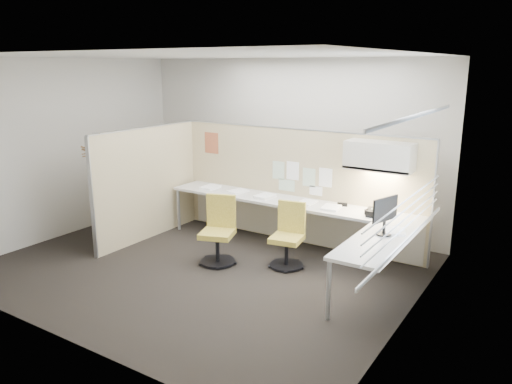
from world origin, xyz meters
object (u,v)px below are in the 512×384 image
Objects in this scene: desk at (304,215)px; phone at (374,213)px; chair_left at (219,232)px; monitor at (385,214)px; chair_right at (288,237)px.

phone is (1.01, 0.06, 0.18)m from desk.
monitor reaches higher than chair_left.
chair_left reaches higher than desk.
chair_left is at bearing -164.56° from chair_right.
desk is 0.52m from chair_right.
chair_left is 2.32m from monitor.
monitor is (2.23, 0.28, 0.56)m from chair_left.
desk is 1.55m from monitor.
chair_left is at bearing -134.18° from desk.
chair_left is 4.09× the size of phone.
chair_left is at bearing -159.34° from phone.
chair_right is 1.90× the size of monitor.
phone reaches higher than desk.
desk is 8.73× the size of monitor.
chair_left is (-0.86, -0.89, -0.17)m from desk.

